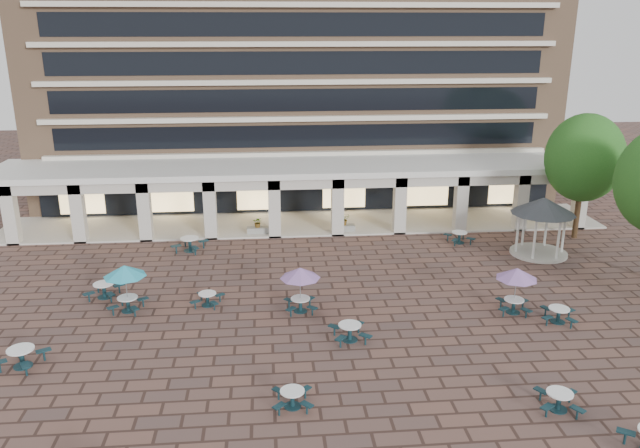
# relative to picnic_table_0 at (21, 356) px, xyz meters

# --- Properties ---
(ground) EXTENTS (120.00, 120.00, 0.00)m
(ground) POSITION_rel_picnic_table_0_xyz_m (12.89, 3.52, -0.49)
(ground) COLOR brown
(ground) RESTS_ON ground
(apartment_building) EXTENTS (40.00, 15.50, 25.20)m
(apartment_building) POSITION_rel_picnic_table_0_xyz_m (12.89, 28.99, 12.11)
(apartment_building) COLOR #9F7859
(apartment_building) RESTS_ON ground
(retail_arcade) EXTENTS (42.00, 6.60, 4.40)m
(retail_arcade) POSITION_rel_picnic_table_0_xyz_m (12.89, 18.32, 2.51)
(retail_arcade) COLOR white
(retail_arcade) RESTS_ON ground
(picnic_table_0) EXTENTS (2.16, 2.16, 0.83)m
(picnic_table_0) POSITION_rel_picnic_table_0_xyz_m (0.00, 0.00, 0.00)
(picnic_table_0) COLOR #14343D
(picnic_table_0) RESTS_ON ground
(picnic_table_2) EXTENTS (1.86, 1.86, 0.73)m
(picnic_table_2) POSITION_rel_picnic_table_0_xyz_m (20.83, -4.90, -0.06)
(picnic_table_2) COLOR #14343D
(picnic_table_2) RESTS_ON ground
(picnic_table_4) EXTENTS (2.09, 2.09, 2.42)m
(picnic_table_4) POSITION_rel_picnic_table_0_xyz_m (3.31, 5.00, 1.56)
(picnic_table_4) COLOR #14343D
(picnic_table_4) RESTS_ON ground
(picnic_table_5) EXTENTS (1.56, 1.56, 0.69)m
(picnic_table_5) POSITION_rel_picnic_table_0_xyz_m (11.06, -3.85, -0.08)
(picnic_table_5) COLOR #14343D
(picnic_table_5) RESTS_ON ground
(picnic_table_6) EXTENTS (2.00, 2.00, 2.31)m
(picnic_table_6) POSITION_rel_picnic_table_0_xyz_m (11.82, 4.22, 1.47)
(picnic_table_6) COLOR #14343D
(picnic_table_6) RESTS_ON ground
(picnic_table_7) EXTENTS (1.99, 1.99, 0.74)m
(picnic_table_7) POSITION_rel_picnic_table_0_xyz_m (24.03, 1.97, -0.05)
(picnic_table_7) COLOR #14343D
(picnic_table_7) RESTS_ON ground
(picnic_table_8) EXTENTS (1.95, 1.95, 0.79)m
(picnic_table_8) POSITION_rel_picnic_table_0_xyz_m (1.73, 6.78, -0.02)
(picnic_table_8) COLOR #14343D
(picnic_table_8) RESTS_ON ground
(picnic_table_9) EXTENTS (1.73, 1.73, 0.68)m
(picnic_table_9) POSITION_rel_picnic_table_0_xyz_m (7.18, 5.33, -0.09)
(picnic_table_9) COLOR #14343D
(picnic_table_9) RESTS_ON ground
(picnic_table_10) EXTENTS (1.90, 1.90, 0.78)m
(picnic_table_10) POSITION_rel_picnic_table_0_xyz_m (13.86, 1.08, -0.03)
(picnic_table_10) COLOR #14343D
(picnic_table_10) RESTS_ON ground
(picnic_table_11) EXTENTS (2.03, 2.03, 2.34)m
(picnic_table_11) POSITION_rel_picnic_table_0_xyz_m (22.29, 3.16, 1.49)
(picnic_table_11) COLOR #14343D
(picnic_table_11) RESTS_ON ground
(picnic_table_12) EXTENTS (2.31, 2.31, 0.87)m
(picnic_table_12) POSITION_rel_picnic_table_0_xyz_m (5.41, 13.52, 0.02)
(picnic_table_12) COLOR #14343D
(picnic_table_12) RESTS_ON ground
(picnic_table_13) EXTENTS (1.84, 1.84, 0.75)m
(picnic_table_13) POSITION_rel_picnic_table_0_xyz_m (22.72, 13.52, -0.05)
(picnic_table_13) COLOR #14343D
(picnic_table_13) RESTS_ON ground
(gazebo) EXTENTS (3.87, 3.87, 3.60)m
(gazebo) POSITION_rel_picnic_table_0_xyz_m (27.00, 11.03, 2.22)
(gazebo) COLOR beige
(gazebo) RESTS_ON ground
(tree_east_c) EXTENTS (4.97, 4.97, 8.27)m
(tree_east_c) POSITION_rel_picnic_table_0_xyz_m (30.75, 13.93, 4.91)
(tree_east_c) COLOR #472F1C
(tree_east_c) RESTS_ON ground
(planter_left) EXTENTS (1.50, 0.68, 1.21)m
(planter_left) POSITION_rel_picnic_table_0_xyz_m (9.65, 16.42, -0.02)
(planter_left) COLOR gray
(planter_left) RESTS_ON ground
(planter_right) EXTENTS (1.50, 0.72, 1.35)m
(planter_right) POSITION_rel_picnic_table_0_xyz_m (15.52, 16.42, 0.09)
(planter_right) COLOR gray
(planter_right) RESTS_ON ground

